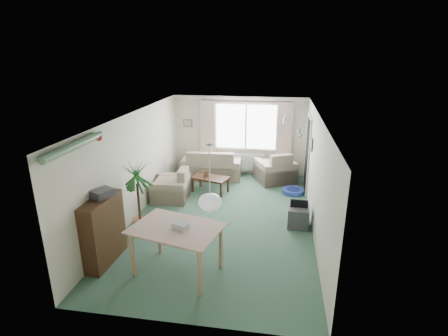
# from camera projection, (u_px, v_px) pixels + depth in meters

# --- Properties ---
(ground) EXTENTS (6.50, 6.50, 0.00)m
(ground) POSITION_uv_depth(u_px,v_px,m) (222.00, 220.00, 7.98)
(ground) COLOR #335541
(window) EXTENTS (1.80, 0.03, 1.30)m
(window) POSITION_uv_depth(u_px,v_px,m) (246.00, 127.00, 10.50)
(window) COLOR white
(curtain_rod) EXTENTS (2.60, 0.03, 0.03)m
(curtain_rod) POSITION_uv_depth(u_px,v_px,m) (246.00, 101.00, 10.17)
(curtain_rod) COLOR black
(curtain_left) EXTENTS (0.45, 0.08, 2.00)m
(curtain_left) POSITION_uv_depth(u_px,v_px,m) (208.00, 133.00, 10.65)
(curtain_left) COLOR beige
(curtain_right) EXTENTS (0.45, 0.08, 2.00)m
(curtain_right) POSITION_uv_depth(u_px,v_px,m) (284.00, 136.00, 10.30)
(curtain_right) COLOR beige
(radiator) EXTENTS (1.20, 0.10, 0.55)m
(radiator) POSITION_uv_depth(u_px,v_px,m) (245.00, 162.00, 10.81)
(radiator) COLOR white
(doorway) EXTENTS (0.03, 0.95, 2.00)m
(doorway) POSITION_uv_depth(u_px,v_px,m) (308.00, 155.00, 9.43)
(doorway) COLOR black
(pendant_lamp) EXTENTS (0.36, 0.36, 0.36)m
(pendant_lamp) POSITION_uv_depth(u_px,v_px,m) (210.00, 202.00, 5.33)
(pendant_lamp) COLOR white
(tinsel_garland) EXTENTS (1.60, 1.60, 0.12)m
(tinsel_garland) POSITION_uv_depth(u_px,v_px,m) (75.00, 146.00, 5.39)
(tinsel_garland) COLOR #196626
(bauble_cluster_a) EXTENTS (0.20, 0.20, 0.20)m
(bauble_cluster_a) POSITION_uv_depth(u_px,v_px,m) (285.00, 118.00, 7.92)
(bauble_cluster_a) COLOR silver
(bauble_cluster_b) EXTENTS (0.20, 0.20, 0.20)m
(bauble_cluster_b) POSITION_uv_depth(u_px,v_px,m) (301.00, 130.00, 6.75)
(bauble_cluster_b) COLOR silver
(wall_picture_back) EXTENTS (0.28, 0.03, 0.22)m
(wall_picture_back) POSITION_uv_depth(u_px,v_px,m) (188.00, 123.00, 10.75)
(wall_picture_back) COLOR brown
(wall_picture_right) EXTENTS (0.03, 0.24, 0.30)m
(wall_picture_right) POSITION_uv_depth(u_px,v_px,m) (312.00, 144.00, 8.31)
(wall_picture_right) COLOR brown
(sofa) EXTENTS (1.80, 1.04, 0.87)m
(sofa) POSITION_uv_depth(u_px,v_px,m) (212.00, 163.00, 10.53)
(sofa) COLOR beige
(sofa) RESTS_ON ground
(armchair_corner) EXTENTS (1.33, 1.30, 0.91)m
(armchair_corner) POSITION_uv_depth(u_px,v_px,m) (275.00, 166.00, 10.22)
(armchair_corner) COLOR beige
(armchair_corner) RESTS_ON ground
(armchair_left) EXTENTS (0.93, 0.98, 0.82)m
(armchair_left) POSITION_uv_depth(u_px,v_px,m) (171.00, 184.00, 8.98)
(armchair_left) COLOR beige
(armchair_left) RESTS_ON ground
(coffee_table) EXTENTS (1.07, 0.79, 0.43)m
(coffee_table) POSITION_uv_depth(u_px,v_px,m) (210.00, 184.00, 9.49)
(coffee_table) COLOR black
(coffee_table) RESTS_ON ground
(photo_frame) EXTENTS (0.12, 0.03, 0.16)m
(photo_frame) POSITION_uv_depth(u_px,v_px,m) (206.00, 174.00, 9.42)
(photo_frame) COLOR brown
(photo_frame) RESTS_ON coffee_table
(bookshelf) EXTENTS (0.40, 1.03, 1.24)m
(bookshelf) POSITION_uv_depth(u_px,v_px,m) (103.00, 231.00, 6.24)
(bookshelf) COLOR black
(bookshelf) RESTS_ON ground
(hifi_box) EXTENTS (0.40, 0.44, 0.14)m
(hifi_box) POSITION_uv_depth(u_px,v_px,m) (102.00, 193.00, 6.10)
(hifi_box) COLOR #3A393E
(hifi_box) RESTS_ON bookshelf
(houseplant) EXTENTS (0.77, 0.77, 1.60)m
(houseplant) POSITION_uv_depth(u_px,v_px,m) (138.00, 197.00, 7.21)
(houseplant) COLOR #1D551E
(houseplant) RESTS_ON ground
(dining_table) EXTENTS (1.54, 1.21, 0.85)m
(dining_table) POSITION_uv_depth(u_px,v_px,m) (177.00, 251.00, 5.97)
(dining_table) COLOR tan
(dining_table) RESTS_ON ground
(gift_box) EXTENTS (0.30, 0.27, 0.12)m
(gift_box) POSITION_uv_depth(u_px,v_px,m) (181.00, 226.00, 5.79)
(gift_box) COLOR #B6B8C2
(gift_box) RESTS_ON dining_table
(tv_cube) EXTENTS (0.47, 0.51, 0.45)m
(tv_cube) POSITION_uv_depth(u_px,v_px,m) (298.00, 217.00, 7.64)
(tv_cube) COLOR #404045
(tv_cube) RESTS_ON ground
(pet_bed) EXTENTS (0.68, 0.68, 0.11)m
(pet_bed) POSITION_uv_depth(u_px,v_px,m) (293.00, 191.00, 9.45)
(pet_bed) COLOR #22359D
(pet_bed) RESTS_ON ground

